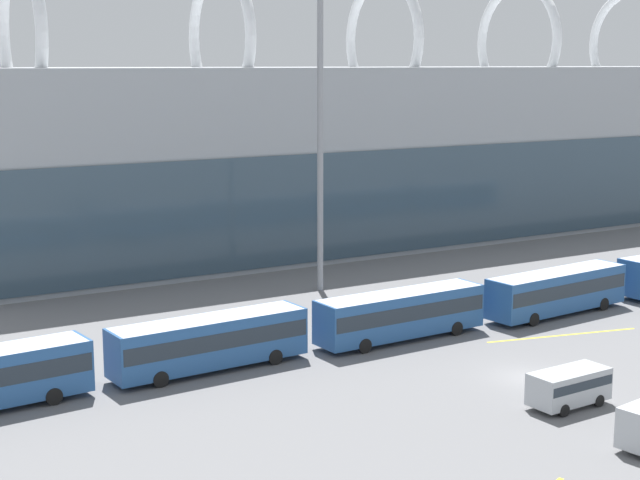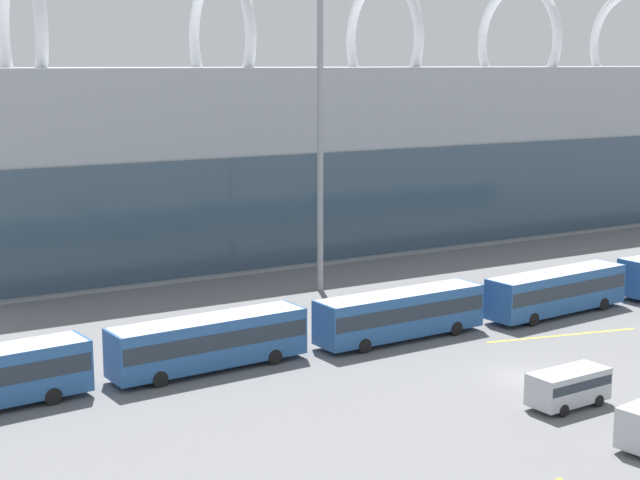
% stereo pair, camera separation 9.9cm
% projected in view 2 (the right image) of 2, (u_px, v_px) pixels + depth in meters
% --- Properties ---
extents(ground_plane, '(440.00, 440.00, 0.00)m').
position_uv_depth(ground_plane, '(530.00, 378.00, 60.08)').
color(ground_plane, slate).
extents(terminal_building, '(155.31, 25.07, 28.79)m').
position_uv_depth(terminal_building, '(573.00, 138.00, 125.06)').
color(terminal_building, '#9EA3A8').
rests_on(terminal_building, ground_plane).
extents(airliner_at_gate_far, '(42.94, 44.34, 15.58)m').
position_uv_depth(airliner_at_gate_far, '(199.00, 189.00, 110.16)').
color(airliner_at_gate_far, silver).
rests_on(airliner_at_gate_far, ground_plane).
extents(airliner_parked_remote, '(39.64, 42.90, 13.30)m').
position_uv_depth(airliner_parked_remote, '(486.00, 163.00, 142.22)').
color(airliner_parked_remote, silver).
rests_on(airliner_parked_remote, ground_plane).
extents(shuttle_bus_1, '(13.04, 3.48, 3.38)m').
position_uv_depth(shuttle_bus_1, '(209.00, 340.00, 61.31)').
color(shuttle_bus_1, '#285693').
rests_on(shuttle_bus_1, ground_plane).
extents(shuttle_bus_2, '(12.99, 3.25, 3.38)m').
position_uv_depth(shuttle_bus_2, '(400.00, 312.00, 68.14)').
color(shuttle_bus_2, '#285693').
rests_on(shuttle_bus_2, ground_plane).
extents(shuttle_bus_3, '(13.10, 3.87, 3.38)m').
position_uv_depth(shuttle_bus_3, '(557.00, 289.00, 74.98)').
color(shuttle_bus_3, '#285693').
rests_on(shuttle_bus_3, ground_plane).
extents(service_van_foreground, '(4.95, 2.32, 2.10)m').
position_uv_depth(service_van_foreground, '(568.00, 385.00, 54.85)').
color(service_van_foreground, '#B2B7BC').
rests_on(service_van_foreground, ground_plane).
extents(floodlight_mast, '(2.09, 2.09, 26.61)m').
position_uv_depth(floodlight_mast, '(320.00, 96.00, 80.61)').
color(floodlight_mast, gray).
rests_on(floodlight_mast, ground_plane).
extents(lane_stripe_3, '(11.64, 2.96, 0.01)m').
position_uv_depth(lane_stripe_3, '(562.00, 335.00, 69.52)').
color(lane_stripe_3, yellow).
rests_on(lane_stripe_3, ground_plane).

